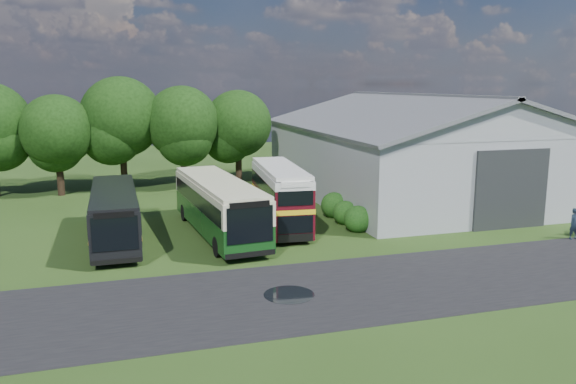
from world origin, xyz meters
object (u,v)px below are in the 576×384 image
object	(u,v)px
storage_shed	(416,143)
bus_maroon_double	(280,197)
visitor_a	(575,224)
bus_green_single	(219,206)
bus_dark_single	(115,214)

from	to	relation	value
storage_shed	bus_maroon_double	size ratio (longest dim) A/B	2.68
bus_maroon_double	visitor_a	world-z (taller)	bus_maroon_double
storage_shed	bus_green_single	xyz separation A→B (m)	(-17.69, -8.30, -2.39)
bus_green_single	bus_maroon_double	bearing A→B (deg)	5.32
bus_maroon_double	visitor_a	xyz separation A→B (m)	(15.65, -7.73, -1.03)
bus_dark_single	visitor_a	distance (m)	26.70
bus_dark_single	visitor_a	world-z (taller)	bus_dark_single
bus_green_single	visitor_a	size ratio (longest dim) A/B	6.72
bus_green_single	bus_dark_single	size ratio (longest dim) A/B	1.12
bus_dark_single	visitor_a	size ratio (longest dim) A/B	5.99
bus_dark_single	visitor_a	bearing A→B (deg)	-16.62
bus_green_single	bus_dark_single	world-z (taller)	bus_green_single
bus_maroon_double	visitor_a	size ratio (longest dim) A/B	5.04
bus_maroon_double	bus_dark_single	size ratio (longest dim) A/B	0.84
bus_maroon_double	bus_dark_single	xyz separation A→B (m)	(-10.02, -0.41, -0.34)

